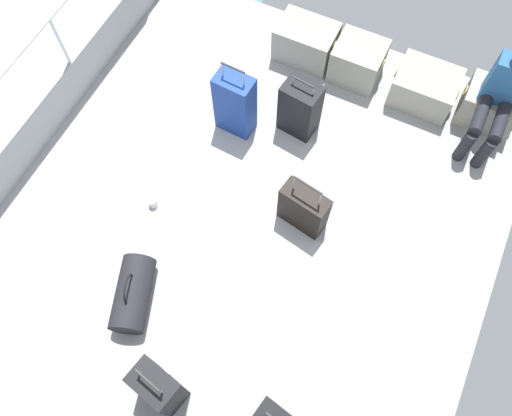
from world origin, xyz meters
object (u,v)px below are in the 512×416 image
(duffel_bag, at_px, (133,294))
(cargo_crate_1, at_px, (358,61))
(cargo_crate_0, at_px, (306,42))
(passenger_seated, at_px, (502,96))
(cargo_crate_2, at_px, (425,88))
(suitcase_6, at_px, (235,104))
(suitcase_5, at_px, (159,387))
(suitcase_1, at_px, (300,108))
(suitcase_4, at_px, (303,209))
(cargo_crate_3, at_px, (490,106))
(paper_cup, at_px, (153,202))

(duffel_bag, bearing_deg, cargo_crate_1, 74.99)
(cargo_crate_0, bearing_deg, passenger_seated, -4.07)
(passenger_seated, bearing_deg, cargo_crate_2, 168.09)
(cargo_crate_2, distance_m, passenger_seated, 0.76)
(cargo_crate_0, xyz_separation_m, cargo_crate_1, (0.58, -0.01, 0.00))
(duffel_bag, bearing_deg, cargo_crate_0, 85.49)
(cargo_crate_0, bearing_deg, cargo_crate_2, -0.12)
(cargo_crate_0, height_order, suitcase_6, suitcase_6)
(suitcase_5, distance_m, suitcase_6, 2.58)
(suitcase_1, xyz_separation_m, suitcase_4, (0.44, -0.92, -0.05))
(cargo_crate_3, relative_size, duffel_bag, 0.83)
(cargo_crate_1, distance_m, suitcase_4, 1.78)
(cargo_crate_2, height_order, suitcase_1, suitcase_1)
(suitcase_1, xyz_separation_m, duffel_bag, (-0.54, -2.21, -0.16))
(suitcase_5, distance_m, paper_cup, 1.68)
(cargo_crate_1, bearing_deg, suitcase_5, -93.50)
(suitcase_4, distance_m, suitcase_6, 1.21)
(paper_cup, bearing_deg, cargo_crate_1, 62.93)
(paper_cup, bearing_deg, cargo_crate_2, 50.27)
(cargo_crate_0, bearing_deg, paper_cup, -104.03)
(cargo_crate_1, height_order, paper_cup, cargo_crate_1)
(suitcase_1, height_order, suitcase_5, suitcase_5)
(cargo_crate_2, xyz_separation_m, paper_cup, (-1.85, -2.23, -0.13))
(cargo_crate_3, distance_m, suitcase_4, 2.18)
(cargo_crate_1, relative_size, cargo_crate_3, 0.93)
(passenger_seated, distance_m, suitcase_4, 2.06)
(suitcase_1, distance_m, duffel_bag, 2.28)
(passenger_seated, relative_size, suitcase_1, 1.55)
(duffel_bag, relative_size, paper_cup, 6.79)
(suitcase_5, bearing_deg, paper_cup, 123.53)
(cargo_crate_1, distance_m, paper_cup, 2.50)
(suitcase_4, distance_m, paper_cup, 1.39)
(cargo_crate_3, height_order, suitcase_4, suitcase_4)
(cargo_crate_1, bearing_deg, cargo_crate_2, 0.54)
(cargo_crate_2, xyz_separation_m, duffel_bag, (-1.54, -3.07, -0.03))
(duffel_bag, bearing_deg, paper_cup, 110.76)
(cargo_crate_3, xyz_separation_m, suitcase_5, (-1.58, -3.66, 0.11))
(cargo_crate_1, distance_m, cargo_crate_2, 0.72)
(suitcase_6, bearing_deg, cargo_crate_1, 52.78)
(duffel_bag, bearing_deg, suitcase_1, 76.19)
(suitcase_5, relative_size, duffel_bag, 1.13)
(suitcase_5, height_order, suitcase_6, suitcase_6)
(cargo_crate_2, height_order, suitcase_4, suitcase_4)
(suitcase_1, relative_size, paper_cup, 7.07)
(cargo_crate_1, bearing_deg, cargo_crate_3, 2.34)
(cargo_crate_2, height_order, cargo_crate_3, cargo_crate_3)
(suitcase_6, bearing_deg, cargo_crate_3, 27.82)
(suitcase_6, bearing_deg, paper_cup, -104.94)
(cargo_crate_2, xyz_separation_m, suitcase_4, (-0.55, -1.78, 0.07))
(cargo_crate_1, bearing_deg, paper_cup, -117.07)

